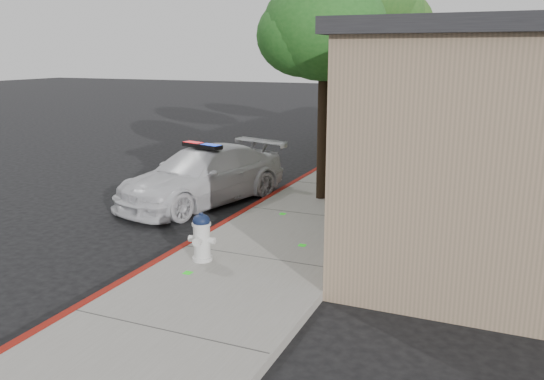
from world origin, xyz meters
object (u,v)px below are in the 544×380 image
(police_car, at_px, (203,175))
(street_tree_near, at_px, (324,33))
(street_tree_far, at_px, (393,28))
(street_tree_mid, at_px, (363,6))
(fire_hydrant, at_px, (202,237))

(police_car, bearing_deg, street_tree_near, 37.44)
(street_tree_far, bearing_deg, police_car, -102.60)
(street_tree_near, bearing_deg, street_tree_far, 92.08)
(street_tree_near, bearing_deg, street_tree_mid, 93.39)
(fire_hydrant, height_order, street_tree_far, street_tree_far)
(police_car, distance_m, street_tree_far, 11.89)
(street_tree_near, relative_size, street_tree_far, 0.90)
(street_tree_mid, relative_size, street_tree_far, 1.10)
(police_car, height_order, street_tree_far, street_tree_far)
(police_car, height_order, street_tree_mid, street_tree_mid)
(police_car, distance_m, street_tree_near, 4.62)
(police_car, relative_size, street_tree_far, 0.87)
(police_car, relative_size, fire_hydrant, 6.02)
(street_tree_near, distance_m, street_tree_far, 9.84)
(police_car, height_order, street_tree_near, street_tree_near)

